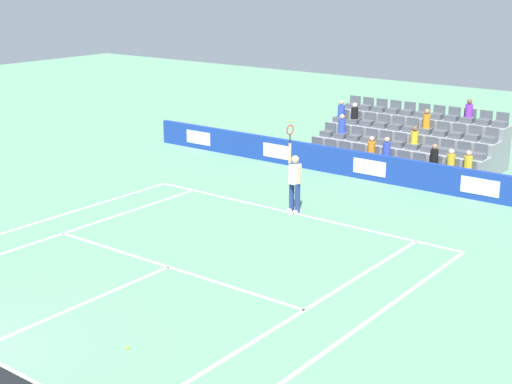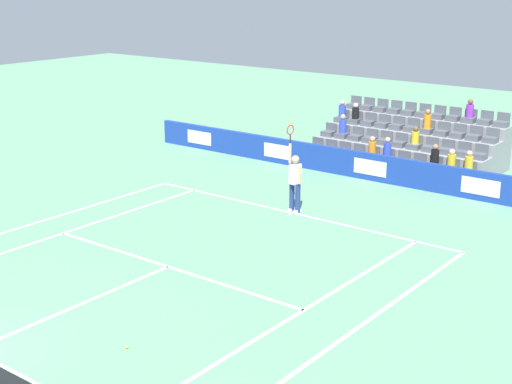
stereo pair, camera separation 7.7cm
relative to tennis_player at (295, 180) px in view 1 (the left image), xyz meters
The scene contains 12 objects.
line_baseline 1.01m from the tennis_player, 114.02° to the left, with size 10.97×0.10×0.01m, color white.
line_service 5.75m from the tennis_player, 90.78° to the left, with size 8.23×0.10×0.01m, color white.
line_centre_service 8.92m from the tennis_player, 90.50° to the left, with size 0.10×6.40×0.01m, color white.
line_singles_sideline_left 7.40m from the tennis_player, 56.58° to the left, with size 0.10×11.89×0.01m, color white.
line_singles_sideline_right 7.48m from the tennis_player, 124.42° to the left, with size 0.10×11.89×0.01m, color white.
line_doubles_sideline_left 8.23m from the tennis_player, 48.53° to the left, with size 0.10×11.89×0.01m, color white.
line_doubles_sideline_right 8.33m from the tennis_player, 132.27° to the left, with size 0.10×11.89×0.01m, color white.
line_centre_mark 1.03m from the tennis_player, 105.80° to the left, with size 0.10×0.20×0.01m, color white.
sponsor_barrier 4.67m from the tennis_player, 90.96° to the right, with size 20.17×0.22×0.96m.
tennis_player is the anchor object (origin of this frame).
stadium_stand 7.58m from the tennis_player, 90.61° to the right, with size 6.82×3.80×2.56m.
loose_tennis_ball 9.60m from the tennis_player, 104.63° to the left, with size 0.07×0.07×0.07m, color #D1E533.
Camera 1 is at (-12.42, 6.17, 7.14)m, focal length 52.66 mm.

